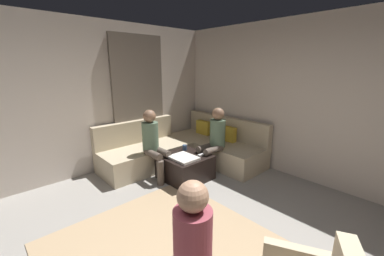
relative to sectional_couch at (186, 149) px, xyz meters
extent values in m
cube|color=beige|center=(2.08, 1.06, 1.07)|extent=(6.00, 0.12, 2.70)
cube|color=beige|center=(-0.86, -1.88, 1.07)|extent=(0.12, 6.00, 2.70)
cube|color=#726659|center=(-0.76, -0.58, 0.97)|extent=(0.06, 1.10, 2.50)
cube|color=#C6B593|center=(0.30, 0.53, -0.07)|extent=(2.10, 0.85, 0.42)
cube|color=#C6B593|center=(0.30, 0.88, 0.36)|extent=(2.10, 0.14, 0.45)
cube|color=#C6B593|center=(-0.32, -0.75, -0.07)|extent=(0.85, 1.70, 0.42)
cube|color=#C6B593|center=(-0.68, -0.75, 0.36)|extent=(0.14, 1.70, 0.45)
cube|color=gold|center=(-0.20, 0.70, 0.26)|extent=(0.36, 0.12, 0.36)
cube|color=gold|center=(0.50, 0.70, 0.26)|extent=(0.36, 0.12, 0.36)
cube|color=black|center=(0.54, -0.49, -0.07)|extent=(0.76, 0.76, 0.42)
cube|color=white|center=(0.64, -0.61, 0.16)|extent=(0.44, 0.36, 0.04)
cylinder|color=#334C72|center=(0.32, -0.31, 0.19)|extent=(0.08, 0.08, 0.10)
cube|color=white|center=(0.72, -0.27, 0.15)|extent=(0.05, 0.15, 0.02)
cylinder|color=brown|center=(0.79, -0.25, -0.07)|extent=(0.12, 0.12, 0.42)
cylinder|color=brown|center=(0.61, -0.25, -0.07)|extent=(0.12, 0.12, 0.42)
cylinder|color=brown|center=(0.79, -0.05, 0.20)|extent=(0.12, 0.40, 0.12)
cylinder|color=brown|center=(0.61, -0.05, 0.20)|extent=(0.12, 0.40, 0.12)
cylinder|color=#597259|center=(0.70, 0.15, 0.45)|extent=(0.28, 0.28, 0.50)
sphere|color=#8C664C|center=(0.70, 0.15, 0.81)|extent=(0.22, 0.22, 0.22)
cylinder|color=brown|center=(0.45, -0.77, -0.07)|extent=(0.12, 0.12, 0.42)
cylinder|color=brown|center=(0.45, -0.95, -0.07)|extent=(0.12, 0.12, 0.42)
cylinder|color=brown|center=(0.25, -0.77, 0.20)|extent=(0.40, 0.12, 0.12)
cylinder|color=brown|center=(0.25, -0.95, 0.20)|extent=(0.40, 0.12, 0.12)
cylinder|color=#597259|center=(0.05, -0.86, 0.45)|extent=(0.28, 0.28, 0.50)
sphere|color=#8C664C|center=(0.05, -0.86, 0.81)|extent=(0.22, 0.22, 0.22)
cylinder|color=#993F4C|center=(2.42, -2.05, 0.43)|extent=(0.28, 0.28, 0.50)
sphere|color=tan|center=(2.42, -2.05, 0.79)|extent=(0.22, 0.22, 0.22)
camera|label=1|loc=(3.48, -3.03, 1.64)|focal=22.43mm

